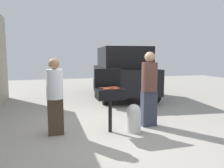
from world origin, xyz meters
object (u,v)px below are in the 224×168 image
object	(u,v)px
hot_dog_6	(117,89)
hot_dog_14	(110,87)
hot_dog_1	(106,89)
hot_dog_12	(109,88)
hot_dog_2	(107,89)
hot_dog_9	(113,88)
hot_dog_3	(112,87)
hot_dog_11	(115,87)
person_right	(149,86)
hot_dog_10	(105,88)
hot_dog_7	(107,88)
parked_minivan	(122,72)
hot_dog_8	(117,88)
person_left	(55,94)
hot_dog_5	(116,88)
hot_dog_0	(109,89)
hot_dog_4	(102,88)
hot_dog_13	(115,89)
bbq_grill	(110,95)
propane_tank	(134,117)

from	to	relation	value
hot_dog_6	hot_dog_14	world-z (taller)	same
hot_dog_1	hot_dog_12	world-z (taller)	same
hot_dog_1	hot_dog_2	xyz separation A→B (m)	(0.01, -0.04, 0.00)
hot_dog_1	hot_dog_9	xyz separation A→B (m)	(0.18, 0.13, 0.00)
hot_dog_3	hot_dog_11	xyz separation A→B (m)	(0.08, 0.06, 0.00)
person_right	hot_dog_10	bearing A→B (deg)	4.11
hot_dog_7	parked_minivan	bearing A→B (deg)	67.43
hot_dog_8	hot_dog_14	world-z (taller)	same
person_left	hot_dog_7	bearing A→B (deg)	-13.28
hot_dog_5	hot_dog_7	distance (m)	0.20
hot_dog_1	hot_dog_12	xyz separation A→B (m)	(0.07, 0.06, 0.00)
hot_dog_3	hot_dog_0	bearing A→B (deg)	-127.73
hot_dog_11	parked_minivan	bearing A→B (deg)	69.42
hot_dog_2	hot_dog_4	xyz separation A→B (m)	(-0.05, 0.23, 0.00)
hot_dog_13	person_left	bearing A→B (deg)	165.23
bbq_grill	hot_dog_1	bearing A→B (deg)	-135.47
bbq_grill	hot_dog_2	xyz separation A→B (m)	(-0.11, -0.15, 0.16)
hot_dog_5	hot_dog_10	size ratio (longest dim) A/B	1.00
hot_dog_11	hot_dog_13	xyz separation A→B (m)	(-0.09, -0.30, 0.00)
person_right	hot_dog_2	bearing A→B (deg)	13.42
hot_dog_2	hot_dog_9	distance (m)	0.25
hot_dog_5	hot_dog_6	size ratio (longest dim) A/B	1.00
person_right	parked_minivan	distance (m)	4.01
person_left	hot_dog_11	bearing A→B (deg)	-4.75
hot_dog_7	hot_dog_5	bearing A→B (deg)	-3.63
bbq_grill	person_left	distance (m)	1.17
hot_dog_0	hot_dog_8	xyz separation A→B (m)	(0.19, 0.01, 0.00)
hot_dog_5	hot_dog_13	distance (m)	0.15
hot_dog_0	parked_minivan	xyz separation A→B (m)	(1.70, 4.20, 0.05)
bbq_grill	hot_dog_12	world-z (taller)	hot_dog_12
person_right	hot_dog_8	bearing A→B (deg)	12.41
hot_dog_13	person_right	bearing A→B (deg)	19.36
hot_dog_0	hot_dog_3	distance (m)	0.20
person_left	hot_dog_0	bearing A→B (deg)	-16.16
hot_dog_9	hot_dog_2	bearing A→B (deg)	-135.41
hot_dog_2	hot_dog_10	bearing A→B (deg)	91.88
person_right	parked_minivan	world-z (taller)	parked_minivan
hot_dog_1	hot_dog_5	distance (m)	0.25
hot_dog_11	hot_dog_13	size ratio (longest dim) A/B	1.00
hot_dog_1	person_left	xyz separation A→B (m)	(-1.04, 0.27, -0.10)
hot_dog_7	hot_dog_6	bearing A→B (deg)	-28.55
hot_dog_1	hot_dog_11	bearing A→B (deg)	43.86
hot_dog_1	person_left	size ratio (longest dim) A/B	0.08
hot_dog_4	parked_minivan	bearing A→B (deg)	65.94
hot_dog_11	hot_dog_1	bearing A→B (deg)	-136.14
propane_tank	person_left	distance (m)	1.77
hot_dog_11	hot_dog_13	distance (m)	0.32
hot_dog_5	person_right	distance (m)	0.90
hot_dog_3	hot_dog_4	xyz separation A→B (m)	(-0.23, -0.00, 0.00)
hot_dog_13	hot_dog_6	bearing A→B (deg)	40.35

